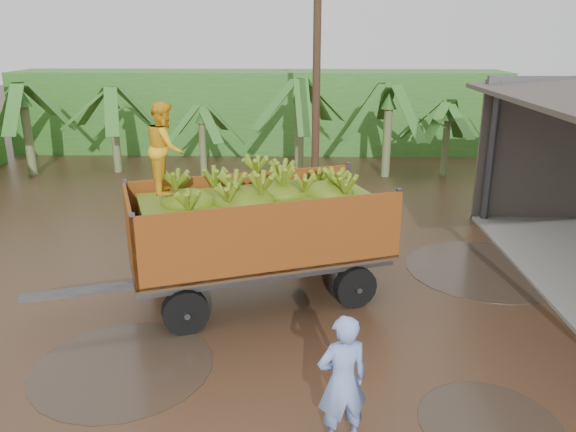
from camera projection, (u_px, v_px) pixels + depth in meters
The scene contains 6 objects.
ground at pixel (301, 310), 11.09m from camera, with size 100.00×100.00×0.00m, color black.
hedge_north at pixel (260, 111), 25.79m from camera, with size 22.00×3.00×3.60m, color #2D661E.
banana_trailer at pixel (257, 226), 11.22m from camera, with size 7.06×4.02×4.04m.
man_blue at pixel (342, 381), 7.21m from camera, with size 0.69×0.45×1.88m, color #7C9AE2.
utility_pole at pixel (317, 62), 16.87m from camera, with size 1.20×0.24×8.64m.
banana_plants at pixel (106, 153), 17.01m from camera, with size 24.65×20.46×4.29m.
Camera 1 is at (0.03, -9.97, 5.20)m, focal length 35.00 mm.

